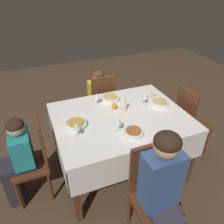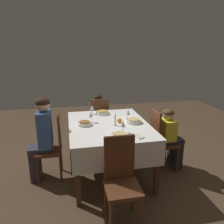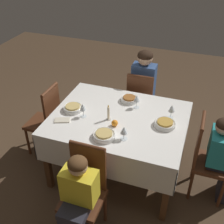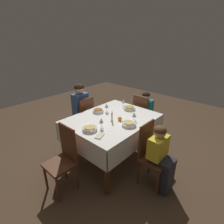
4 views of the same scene
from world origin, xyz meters
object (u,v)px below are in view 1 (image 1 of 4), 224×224
(chair_north, at_px, (151,190))
(orange_fruit, at_px, (114,106))
(wine_glass_west, at_px, (145,96))
(dining_table, at_px, (120,123))
(wine_glass_south, at_px, (97,97))
(person_adult_denim, at_px, (163,191))
(candle_centerpiece, at_px, (125,105))
(person_child_teal, at_px, (17,159))
(wine_glass_north, at_px, (119,122))
(chair_south, at_px, (102,103))
(chair_east, at_px, (35,157))
(chair_west, at_px, (189,120))
(napkin_red_folded, at_px, (151,96))
(person_child_yellow, at_px, (98,96))
(bowl_west, at_px, (160,103))
(bowl_north, at_px, (134,132))
(bowl_east, at_px, (76,124))
(wine_glass_east, at_px, (76,127))

(chair_north, height_order, orange_fruit, chair_north)
(wine_glass_west, height_order, orange_fruit, wine_glass_west)
(dining_table, xyz_separation_m, wine_glass_west, (-0.35, -0.11, 0.21))
(orange_fruit, bearing_deg, wine_glass_south, -48.18)
(dining_table, distance_m, wine_glass_south, 0.41)
(dining_table, relative_size, person_adult_denim, 1.18)
(wine_glass_west, relative_size, candle_centerpiece, 0.89)
(person_child_teal, height_order, wine_glass_north, person_child_teal)
(chair_south, bearing_deg, chair_east, 38.67)
(person_adult_denim, bearing_deg, wine_glass_north, 96.51)
(chair_west, xyz_separation_m, orange_fruit, (0.94, -0.20, 0.30))
(chair_north, xyz_separation_m, orange_fruit, (-0.04, -0.94, 0.30))
(chair_south, height_order, wine_glass_north, chair_south)
(person_adult_denim, xyz_separation_m, napkin_red_folded, (-0.58, -1.18, 0.11))
(wine_glass_west, bearing_deg, person_adult_denim, 68.94)
(chair_north, relative_size, person_adult_denim, 0.79)
(person_child_teal, height_order, person_child_yellow, person_child_teal)
(chair_east, relative_size, person_child_yellow, 0.99)
(chair_south, distance_m, bowl_west, 0.92)
(bowl_north, bearing_deg, chair_west, -162.67)
(chair_south, bearing_deg, dining_table, 86.01)
(person_child_teal, xyz_separation_m, bowl_east, (-0.61, 0.00, 0.26))
(person_child_teal, bearing_deg, chair_east, 90.00)
(chair_north, relative_size, bowl_east, 4.35)
(dining_table, relative_size, napkin_red_folded, 7.93)
(person_child_yellow, relative_size, bowl_east, 4.42)
(bowl_east, relative_size, wine_glass_west, 1.37)
(wine_glass_west, bearing_deg, orange_fruit, -6.91)
(chair_south, xyz_separation_m, bowl_west, (-0.46, 0.74, 0.30))
(bowl_east, bearing_deg, wine_glass_south, -134.47)
(wine_glass_west, bearing_deg, wine_glass_east, 18.28)
(bowl_north, height_order, wine_glass_north, wine_glass_north)
(person_child_teal, height_order, napkin_red_folded, person_child_teal)
(bowl_north, xyz_separation_m, bowl_east, (0.47, -0.33, -0.00))
(chair_east, xyz_separation_m, person_adult_denim, (-0.88, 0.92, 0.16))
(person_child_teal, relative_size, candle_centerpiece, 5.56)
(person_child_yellow, height_order, napkin_red_folded, person_child_yellow)
(chair_south, height_order, bowl_east, chair_south)
(person_child_teal, relative_size, person_child_yellow, 1.03)
(bowl_north, height_order, bowl_east, same)
(chair_west, distance_m, wine_glass_south, 1.21)
(wine_glass_east, xyz_separation_m, wine_glass_south, (-0.36, -0.50, -0.01))
(candle_centerpiece, bearing_deg, person_child_yellow, -87.82)
(chair_south, bearing_deg, wine_glass_south, 65.26)
(wine_glass_south, bearing_deg, chair_west, 161.23)
(wine_glass_south, distance_m, orange_fruit, 0.23)
(person_adult_denim, relative_size, wine_glass_south, 8.36)
(chair_west, height_order, orange_fruit, chair_west)
(wine_glass_north, xyz_separation_m, wine_glass_south, (0.03, -0.56, -0.01))
(chair_west, relative_size, person_adult_denim, 0.79)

